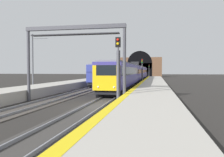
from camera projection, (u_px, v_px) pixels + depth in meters
The scene contains 13 objects.
ground_plane at pixel (96, 107), 18.16m from camera, with size 320.00×320.00×0.00m, color #282623.
platform_right at pixel (149, 102), 17.34m from camera, with size 112.00×3.99×1.04m, color #ADA89E.
platform_right_edge_strip at pixel (127, 94), 17.65m from camera, with size 112.00×0.50×0.01m, color yellow.
track_main_line at pixel (96, 106), 18.16m from camera, with size 160.00×2.67×0.21m.
track_adjacent_line at pixel (38, 104), 19.13m from camera, with size 160.00×2.86×0.21m.
train_main_approaching at pixel (135, 73), 50.93m from camera, with size 59.52×2.99×4.85m.
train_adjacent_platform at pixel (116, 73), 56.46m from camera, with size 41.77×3.15×4.92m.
railway_signal_near at pixel (118, 67), 17.21m from camera, with size 0.39×0.38×5.40m.
railway_signal_mid at pixel (142, 69), 46.66m from camera, with size 0.39×0.38×5.31m.
railway_signal_far at pixel (149, 70), 92.51m from camera, with size 0.39×0.38×5.23m.
overhead_signal_gantry at pixel (74, 44), 20.45m from camera, with size 0.70×9.39×6.93m.
tunnel_portal at pixel (140, 67), 102.62m from camera, with size 2.89×19.49×11.60m.
catenary_mast_near at pixel (33, 62), 30.65m from camera, with size 0.22×2.38×7.78m.
Camera 1 is at (-17.49, -4.72, 2.89)m, focal length 36.44 mm.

